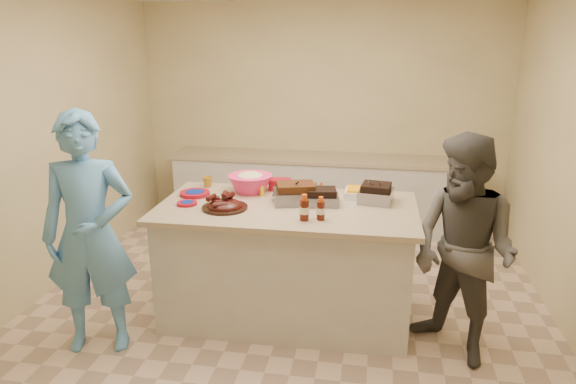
% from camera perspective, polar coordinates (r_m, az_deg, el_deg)
% --- Properties ---
extents(room, '(4.50, 5.00, 2.70)m').
position_cam_1_polar(room, '(4.53, -0.36, -13.51)').
color(room, beige).
rests_on(room, ground).
extents(back_counter, '(3.60, 0.64, 0.90)m').
position_cam_1_polar(back_counter, '(6.35, 3.26, 0.04)').
color(back_counter, beige).
rests_on(back_counter, ground).
extents(island, '(2.10, 1.13, 0.98)m').
position_cam_1_polar(island, '(4.55, -0.11, -13.37)').
color(island, beige).
rests_on(island, ground).
extents(rib_platter, '(0.43, 0.43, 0.15)m').
position_cam_1_polar(rib_platter, '(4.10, -7.02, -1.83)').
color(rib_platter, '#3F0E0B').
rests_on(rib_platter, island).
extents(pulled_pork_tray, '(0.41, 0.35, 0.11)m').
position_cam_1_polar(pulled_pork_tray, '(4.21, 0.83, -1.20)').
color(pulled_pork_tray, '#47230F').
rests_on(pulled_pork_tray, island).
extents(brisket_tray, '(0.30, 0.27, 0.08)m').
position_cam_1_polar(brisket_tray, '(4.18, 3.73, -1.37)').
color(brisket_tray, black).
rests_on(brisket_tray, island).
extents(roasting_pan, '(0.30, 0.30, 0.11)m').
position_cam_1_polar(roasting_pan, '(4.29, 9.69, -1.11)').
color(roasting_pan, gray).
rests_on(roasting_pan, island).
extents(coleslaw_bowl, '(0.39, 0.39, 0.27)m').
position_cam_1_polar(coleslaw_bowl, '(4.51, -4.19, -0.01)').
color(coleslaw_bowl, '#F02A6A').
rests_on(coleslaw_bowl, island).
extents(sausage_plate, '(0.35, 0.35, 0.06)m').
position_cam_1_polar(sausage_plate, '(4.41, 2.81, -0.39)').
color(sausage_plate, silver).
rests_on(sausage_plate, island).
extents(mac_cheese_dish, '(0.32, 0.23, 0.08)m').
position_cam_1_polar(mac_cheese_dish, '(4.39, 8.42, -0.61)').
color(mac_cheese_dish, '#F2A105').
rests_on(mac_cheese_dish, island).
extents(bbq_bottle_a, '(0.07, 0.07, 0.20)m').
position_cam_1_polar(bbq_bottle_a, '(3.82, 1.81, -3.14)').
color(bbq_bottle_a, '#401108').
rests_on(bbq_bottle_a, island).
extents(bbq_bottle_b, '(0.06, 0.06, 0.18)m').
position_cam_1_polar(bbq_bottle_b, '(3.84, 3.64, -3.08)').
color(bbq_bottle_b, '#401108').
rests_on(bbq_bottle_b, island).
extents(mustard_bottle, '(0.04, 0.04, 0.11)m').
position_cam_1_polar(mustard_bottle, '(4.38, -2.89, -0.48)').
color(mustard_bottle, gold).
rests_on(mustard_bottle, island).
extents(sauce_bowl, '(0.15, 0.05, 0.15)m').
position_cam_1_polar(sauce_bowl, '(4.27, -0.85, -0.93)').
color(sauce_bowl, silver).
rests_on(sauce_bowl, island).
extents(plate_stack_large, '(0.26, 0.26, 0.03)m').
position_cam_1_polar(plate_stack_large, '(4.48, -10.29, -0.35)').
color(plate_stack_large, maroon).
rests_on(plate_stack_large, island).
extents(plate_stack_small, '(0.17, 0.17, 0.02)m').
position_cam_1_polar(plate_stack_small, '(4.24, -11.15, -1.40)').
color(plate_stack_small, maroon).
rests_on(plate_stack_small, island).
extents(plastic_cup, '(0.10, 0.09, 0.10)m').
position_cam_1_polar(plastic_cup, '(4.72, -8.89, 0.60)').
color(plastic_cup, '#9F6B1C').
rests_on(plastic_cup, island).
extents(basket_stack, '(0.20, 0.16, 0.09)m').
position_cam_1_polar(basket_stack, '(4.58, -0.91, 0.30)').
color(basket_stack, maroon).
rests_on(basket_stack, island).
extents(guest_blue, '(1.14, 1.93, 0.44)m').
position_cam_1_polar(guest_blue, '(4.41, -19.88, -15.55)').
color(guest_blue, '#579ADB').
rests_on(guest_blue, ground).
extents(guest_gray, '(1.75, 1.76, 0.63)m').
position_cam_1_polar(guest_gray, '(4.25, 17.80, -16.69)').
color(guest_gray, '#514E49').
rests_on(guest_gray, ground).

